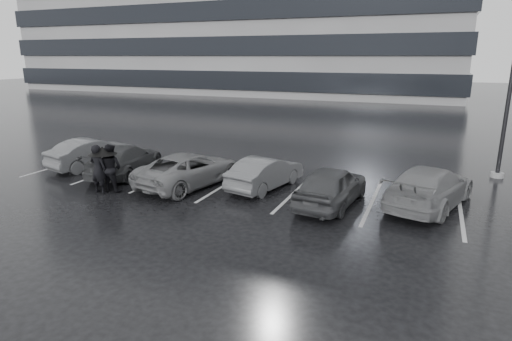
{
  "coord_description": "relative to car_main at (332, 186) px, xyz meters",
  "views": [
    {
      "loc": [
        5.05,
        -12.02,
        4.9
      ],
      "look_at": [
        -0.35,
        1.0,
        1.1
      ],
      "focal_mm": 30.0,
      "sensor_mm": 36.0,
      "label": 1
    }
  ],
  "objects": [
    {
      "name": "stall_stripes",
      "position": [
        -2.94,
        0.87,
        -0.67
      ],
      "size": [
        19.72,
        5.0,
        0.0
      ],
      "color": "#B5B5B7",
      "rests_on": "ground"
    },
    {
      "name": "ground",
      "position": [
        -2.14,
        -1.63,
        -0.67
      ],
      "size": [
        160.0,
        160.0,
        0.0
      ],
      "primitive_type": "plane",
      "color": "black",
      "rests_on": "ground"
    },
    {
      "name": "car_east",
      "position": [
        3.05,
        1.11,
        0.0
      ],
      "size": [
        3.16,
        5.01,
        1.35
      ],
      "primitive_type": "imported",
      "rotation": [
        0.0,
        0.0,
        2.85
      ],
      "color": "#4D4D4F",
      "rests_on": "ground"
    },
    {
      "name": "car_west_c",
      "position": [
        -8.95,
        0.47,
        -0.04
      ],
      "size": [
        2.53,
        4.61,
        1.26
      ],
      "primitive_type": "imported",
      "rotation": [
        0.0,
        0.0,
        3.32
      ],
      "color": "black",
      "rests_on": "ground"
    },
    {
      "name": "car_west_b",
      "position": [
        -5.61,
        0.15,
        -0.03
      ],
      "size": [
        2.99,
        4.92,
        1.28
      ],
      "primitive_type": "imported",
      "rotation": [
        0.0,
        0.0,
        2.94
      ],
      "color": "#4D4D4F",
      "rests_on": "ground"
    },
    {
      "name": "car_main",
      "position": [
        0.0,
        0.0,
        0.0
      ],
      "size": [
        2.02,
        4.1,
        1.34
      ],
      "primitive_type": "imported",
      "rotation": [
        0.0,
        0.0,
        3.03
      ],
      "color": "black",
      "rests_on": "ground"
    },
    {
      "name": "umbrella",
      "position": [
        -8.06,
        -1.78,
        0.88
      ],
      "size": [
        1.01,
        1.01,
        1.7
      ],
      "color": "black",
      "rests_on": "ground"
    },
    {
      "name": "car_west_d",
      "position": [
        -11.09,
        0.9,
        -0.02
      ],
      "size": [
        2.35,
        4.2,
        1.31
      ],
      "primitive_type": "imported",
      "rotation": [
        0.0,
        0.0,
        2.89
      ],
      "color": "#333335",
      "rests_on": "ground"
    },
    {
      "name": "car_west_a",
      "position": [
        -2.75,
        0.93,
        -0.07
      ],
      "size": [
        2.03,
        3.85,
        1.21
      ],
      "primitive_type": "imported",
      "rotation": [
        0.0,
        0.0,
        2.93
      ],
      "color": "#333335",
      "rests_on": "ground"
    },
    {
      "name": "pedestrian_left",
      "position": [
        -8.18,
        -1.95,
        0.23
      ],
      "size": [
        0.66,
        0.44,
        1.81
      ],
      "primitive_type": "imported",
      "rotation": [
        0.0,
        0.0,
        3.14
      ],
      "color": "black",
      "rests_on": "ground"
    },
    {
      "name": "pedestrian_right",
      "position": [
        -7.9,
        -1.61,
        0.22
      ],
      "size": [
        0.9,
        0.72,
        1.78
      ],
      "primitive_type": "imported",
      "rotation": [
        0.0,
        0.0,
        3.19
      ],
      "color": "black",
      "rests_on": "ground"
    }
  ]
}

